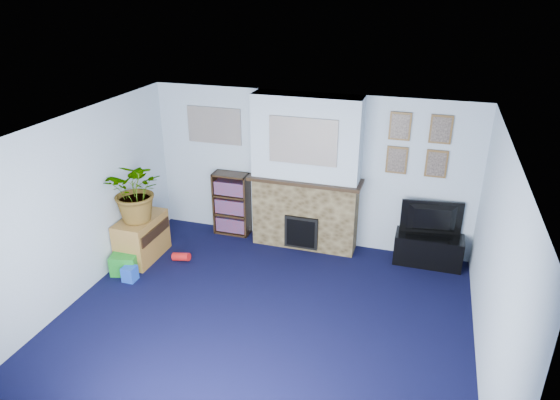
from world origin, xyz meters
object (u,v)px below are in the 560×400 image
(bookshelf, at_px, (232,205))
(television, at_px, (432,220))
(tv_stand, at_px, (428,250))
(sideboard, at_px, (142,237))

(bookshelf, bearing_deg, television, -1.03)
(tv_stand, relative_size, sideboard, 1.15)
(television, bearing_deg, tv_stand, 81.80)
(bookshelf, xyz_separation_m, sideboard, (-0.99, -1.16, -0.15))
(tv_stand, distance_m, bookshelf, 3.15)
(bookshelf, relative_size, sideboard, 1.24)
(tv_stand, height_order, television, television)
(tv_stand, xyz_separation_m, bookshelf, (-3.14, 0.08, 0.28))
(sideboard, bearing_deg, tv_stand, 14.76)
(tv_stand, distance_m, sideboard, 4.27)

